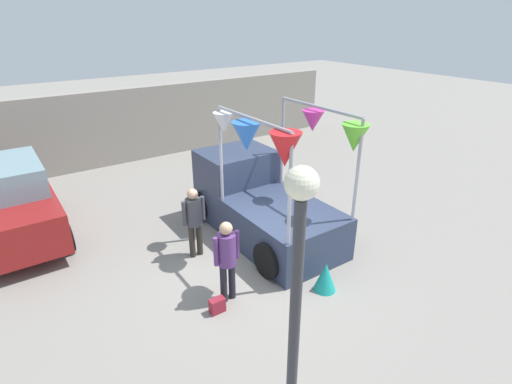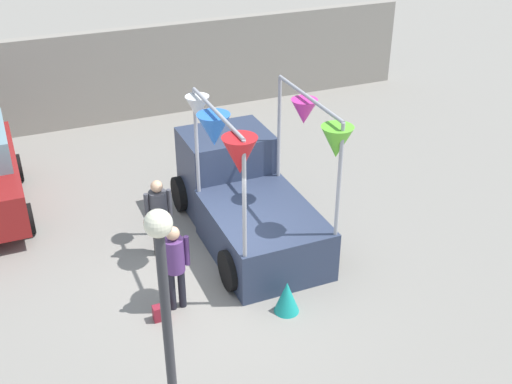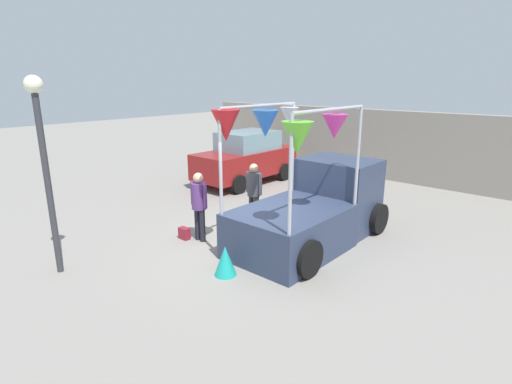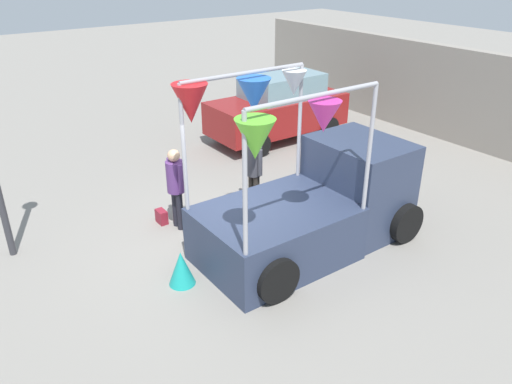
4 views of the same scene
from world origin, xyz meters
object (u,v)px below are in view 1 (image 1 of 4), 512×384
object	(u,v)px
person_vendor	(194,216)
handbag	(217,305)
street_lamp	(296,289)
folded_kite_bundle_teal	(325,277)
parked_car	(12,202)
person_customer	(227,254)
vendor_truck	(258,197)

from	to	relation	value
person_vendor	handbag	bearing A→B (deg)	-105.90
street_lamp	folded_kite_bundle_teal	world-z (taller)	street_lamp
parked_car	person_vendor	xyz separation A→B (m)	(3.15, -3.10, 0.03)
folded_kite_bundle_teal	person_vendor	bearing A→B (deg)	120.80
person_vendor	street_lamp	world-z (taller)	street_lamp
person_customer	handbag	distance (m)	0.94
parked_car	handbag	distance (m)	5.70
parked_car	person_vendor	bearing A→B (deg)	-44.59
parked_car	street_lamp	xyz separation A→B (m)	(2.08, -7.71, 1.53)
person_vendor	person_customer	bearing A→B (deg)	-96.42
parked_car	handbag	world-z (taller)	parked_car
vendor_truck	person_customer	xyz separation A→B (m)	(-1.98, -1.85, 0.09)
handbag	street_lamp	world-z (taller)	street_lamp
parked_car	folded_kite_bundle_teal	distance (m)	7.34
person_customer	person_vendor	xyz separation A→B (m)	(0.19, 1.70, -0.02)
parked_car	person_vendor	distance (m)	4.42
handbag	street_lamp	bearing A→B (deg)	-101.10
handbag	street_lamp	xyz separation A→B (m)	(-0.53, -2.71, 2.34)
vendor_truck	street_lamp	bearing A→B (deg)	-121.01
vendor_truck	street_lamp	world-z (taller)	street_lamp
person_vendor	street_lamp	size ratio (longest dim) A/B	0.43
parked_car	person_customer	bearing A→B (deg)	-58.39
vendor_truck	handbag	xyz separation A→B (m)	(-2.33, -2.05, -0.76)
handbag	vendor_truck	bearing A→B (deg)	41.38
parked_car	person_customer	xyz separation A→B (m)	(2.96, -4.80, 0.05)
parked_car	folded_kite_bundle_teal	xyz separation A→B (m)	(4.66, -5.64, -0.64)
person_customer	handbag	bearing A→B (deg)	-150.26
person_customer	street_lamp	size ratio (longest dim) A/B	0.44
folded_kite_bundle_teal	vendor_truck	bearing A→B (deg)	84.07
vendor_truck	person_vendor	distance (m)	1.80
person_customer	handbag	size ratio (longest dim) A/B	5.88
parked_car	street_lamp	bearing A→B (deg)	-74.94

